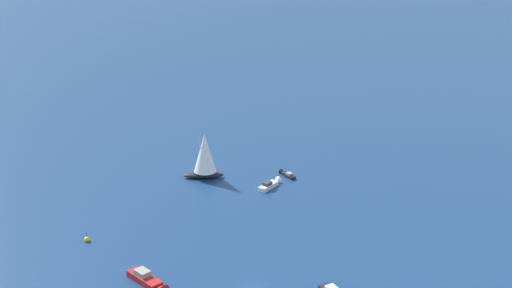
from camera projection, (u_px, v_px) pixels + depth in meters
The scene contains 5 objects.
motorboat_far_stbd at pixel (271, 184), 171.07m from camera, with size 6.44×6.41×2.10m.
sailboat_mid_cluster at pixel (205, 155), 174.38m from camera, with size 5.92×9.89×12.41m.
motorboat_outer_ring_b at pixel (287, 174), 177.15m from camera, with size 5.31×3.28×1.51m.
motorboat_outer_ring_c at pixel (149, 281), 129.77m from camera, with size 9.30×7.27×2.76m.
marker_buoy at pixel (87, 239), 145.49m from camera, with size 1.10×1.10×2.10m.
Camera 1 is at (110.54, -19.26, 67.43)m, focal length 52.17 mm.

